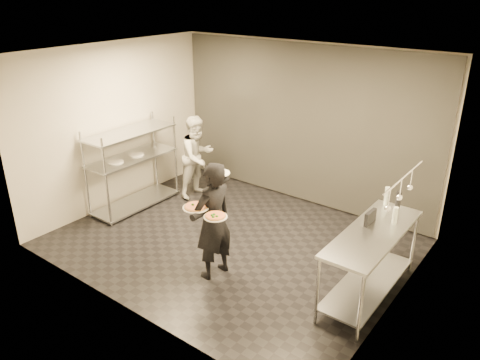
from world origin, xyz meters
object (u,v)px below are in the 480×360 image
Objects in this scene: pass_rack at (133,165)px; prep_counter at (371,253)px; pizza_plate_far at (215,216)px; chef at (198,157)px; bottle_clear at (395,215)px; waiter at (213,221)px; bottle_green at (387,196)px; pos_monitor at (370,217)px; bottle_dark at (398,200)px; pizza_plate_near at (196,207)px; salad_plate at (219,172)px.

pass_rack is 4.33m from prep_counter.
pizza_plate_far is (2.69, -0.99, 0.26)m from pass_rack.
chef reaches higher than bottle_clear.
waiter is 2.33m from bottle_green.
pos_monitor is 0.31m from bottle_clear.
chef is (-3.73, 1.00, 0.13)m from prep_counter.
pass_rack is 6.80× the size of bottle_dark.
pass_rack reaches higher than prep_counter.
pizza_plate_near is (2.36, -0.97, 0.28)m from pass_rack.
prep_counter is 0.90m from bottle_dark.
chef is at bearing 170.49° from bottle_clear.
pizza_plate_far is 2.21m from bottle_clear.
bottle_clear reaches higher than pizza_plate_near.
bottle_green is (1.80, 1.33, -0.34)m from salad_plate.
waiter is 4.81× the size of pizza_plate_near.
pos_monitor is 0.64m from bottle_green.
waiter is (2.49, -0.79, 0.04)m from pass_rack.
prep_counter is (4.33, 0.00, -0.14)m from pass_rack.
bottle_green reaches higher than bottle_dark.
pizza_plate_far is at bearing 55.33° from waiter.
pos_monitor is (4.21, 0.16, 0.24)m from pass_rack.
waiter is 5.49× the size of pizza_plate_far.
pizza_plate_near is 1.15× the size of salad_plate.
salad_plate is (-0.11, 0.27, 0.58)m from waiter.
pos_monitor is at bearing 127.44° from waiter.
chef is 5.12× the size of pizza_plate_far.
bottle_dark is at bearing 105.40° from bottle_clear.
prep_counter is 0.43m from pos_monitor.
pizza_plate_near is 2.17m from pos_monitor.
pizza_plate_far is at bearing -55.30° from salad_plate.
bottle_clear is (0.28, -0.44, -0.02)m from bottle_green.
pass_rack is 1.06× the size of chef.
pass_rack is 5.47× the size of salad_plate.
salad_plate reaches higher than bottle_green.
salad_plate is at bearing -148.62° from waiter.
pos_monitor is 1.02× the size of bottle_dark.
waiter is at bearing -17.68° from pass_rack.
pass_rack is 2.51m from salad_plate.
bottle_clear is at bearing 42.06° from pos_monitor.
pizza_plate_near is 0.33m from pizza_plate_far.
bottle_dark is (0.11, 0.64, 0.03)m from pos_monitor.
salad_plate is 1.34× the size of bottle_clear.
waiter reaches higher than bottle_green.
bottle_green is (1.81, 1.78, -0.00)m from pizza_plate_near.
pass_rack is at bearing -175.40° from bottle_clear.
bottle_clear is at bearing -95.32° from chef.
bottle_clear is (1.75, 1.34, 0.00)m from pizza_plate_far.
bottle_clear is (1.96, 1.15, 0.22)m from waiter.
prep_counter is 1.11× the size of waiter.
bottle_dark reaches higher than bottle_clear.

